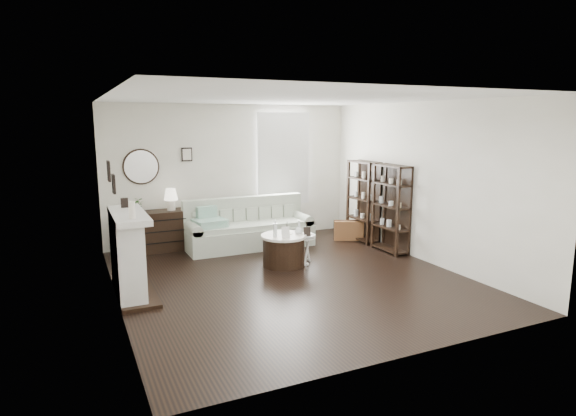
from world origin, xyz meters
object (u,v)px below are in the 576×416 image
dresser (154,231)px  pedestal_table (303,237)px  drum_table (284,250)px  sofa (248,231)px

dresser → pedestal_table: 2.82m
dresser → drum_table: 2.55m
drum_table → pedestal_table: (0.35, -0.02, 0.19)m
sofa → pedestal_table: bearing=-72.6°
dresser → sofa: bearing=-13.2°
sofa → dresser: size_ratio=2.14×
drum_table → pedestal_table: drum_table is taller
drum_table → sofa: bearing=94.2°
sofa → drum_table: (0.10, -1.42, -0.04)m
sofa → pedestal_table: 1.52m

